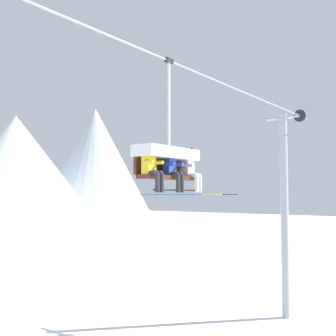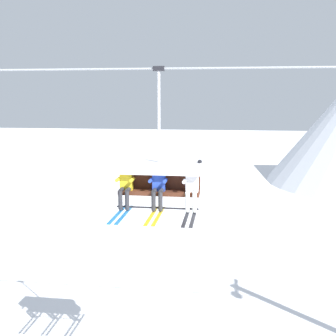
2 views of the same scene
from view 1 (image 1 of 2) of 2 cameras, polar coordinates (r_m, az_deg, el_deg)
mountain_peak_west at (r=47.38m, az=-20.09°, el=-1.66°), size 21.68×21.68×13.97m
mountain_peak_central at (r=56.85m, az=-9.90°, el=-0.53°), size 18.24×18.24×17.07m
lift_tower_far at (r=20.24m, az=15.54°, el=-5.43°), size 0.36×1.88×9.47m
lift_cable at (r=13.38m, az=5.89°, el=11.96°), size 17.54×0.05×0.05m
chairlift_chair at (r=11.16m, az=-0.17°, el=1.41°), size 2.14×0.74×3.55m
skier_yellow at (r=10.33m, az=-2.08°, el=0.03°), size 0.46×1.70×1.23m
skier_blue at (r=11.01m, az=0.74°, el=-0.19°), size 0.46×1.70×1.23m
skier_white at (r=11.72m, az=3.21°, el=-0.29°), size 0.48×1.70×1.34m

